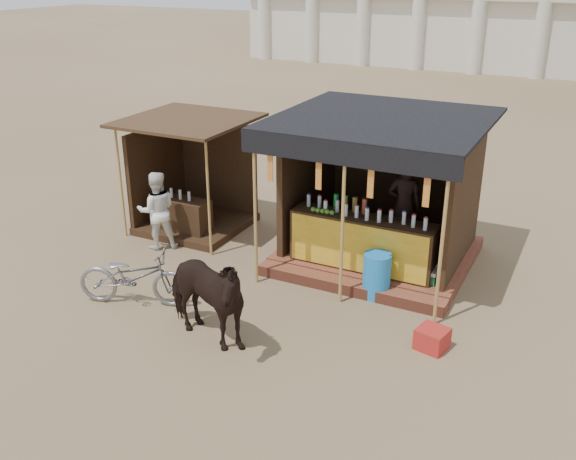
# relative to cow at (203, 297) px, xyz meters

# --- Properties ---
(ground) EXTENTS (120.00, 120.00, 0.00)m
(ground) POSITION_rel_cow_xyz_m (0.34, 0.48, -0.76)
(ground) COLOR #846B4C
(ground) RESTS_ON ground
(main_stall) EXTENTS (3.60, 3.61, 2.78)m
(main_stall) POSITION_rel_cow_xyz_m (1.37, 3.84, 0.27)
(main_stall) COLOR brown
(main_stall) RESTS_ON ground
(secondary_stall) EXTENTS (2.40, 2.40, 2.38)m
(secondary_stall) POSITION_rel_cow_xyz_m (-2.83, 3.72, 0.09)
(secondary_stall) COLOR #362313
(secondary_stall) RESTS_ON ground
(cow) EXTENTS (1.94, 1.22, 1.52)m
(cow) POSITION_rel_cow_xyz_m (0.00, 0.00, 0.00)
(cow) COLOR black
(cow) RESTS_ON ground
(motorbike) EXTENTS (2.00, 1.25, 0.99)m
(motorbike) POSITION_rel_cow_xyz_m (-1.68, 0.46, -0.26)
(motorbike) COLOR gray
(motorbike) RESTS_ON ground
(bystander) EXTENTS (0.97, 0.94, 1.57)m
(bystander) POSITION_rel_cow_xyz_m (-2.73, 2.48, 0.02)
(bystander) COLOR white
(bystander) RESTS_ON ground
(blue_barrel) EXTENTS (0.52, 0.52, 0.79)m
(blue_barrel) POSITION_rel_cow_xyz_m (1.81, 2.48, -0.36)
(blue_barrel) COLOR #1D80DA
(blue_barrel) RESTS_ON ground
(red_crate) EXTENTS (0.50, 0.49, 0.32)m
(red_crate) POSITION_rel_cow_xyz_m (3.09, 1.34, -0.60)
(red_crate) COLOR #AE231D
(red_crate) RESTS_ON ground
(cooler) EXTENTS (0.68, 0.50, 0.46)m
(cooler) POSITION_rel_cow_xyz_m (2.42, 3.08, -0.53)
(cooler) COLOR #1A7735
(cooler) RESTS_ON ground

